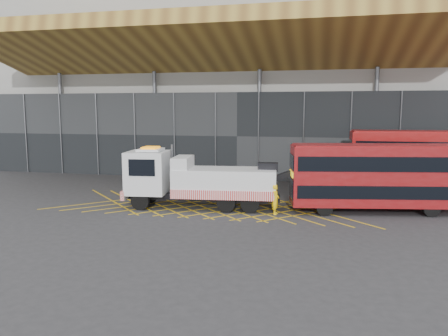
% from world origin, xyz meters
% --- Properties ---
extents(ground_plane, '(120.00, 120.00, 0.00)m').
position_xyz_m(ground_plane, '(0.00, 0.00, 0.00)').
color(ground_plane, '#2B2B2E').
extents(road_markings, '(21.56, 7.16, 0.01)m').
position_xyz_m(road_markings, '(2.40, 0.00, 0.01)').
color(road_markings, gold).
rests_on(road_markings, ground_plane).
extents(construction_building, '(55.00, 23.97, 18.00)m').
position_xyz_m(construction_building, '(1.92, 18.40, 8.98)').
color(construction_building, gray).
rests_on(construction_building, ground_plane).
extents(recovery_truck, '(11.77, 3.75, 4.08)m').
position_xyz_m(recovery_truck, '(1.55, -0.66, 1.89)').
color(recovery_truck, black).
rests_on(recovery_truck, ground_plane).
extents(bus_towed, '(10.82, 4.24, 4.30)m').
position_xyz_m(bus_towed, '(12.99, 0.53, 2.39)').
color(bus_towed, maroon).
rests_on(bus_towed, ground_plane).
extents(bus_second, '(12.03, 3.06, 4.87)m').
position_xyz_m(bus_second, '(17.75, 7.18, 2.70)').
color(bus_second, maroon).
rests_on(bus_second, ground_plane).
extents(worker, '(0.46, 0.69, 1.87)m').
position_xyz_m(worker, '(6.92, -1.38, 0.93)').
color(worker, yellow).
rests_on(worker, ground_plane).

